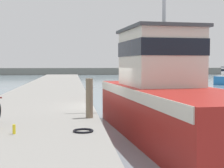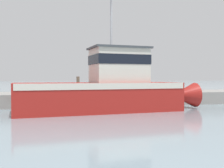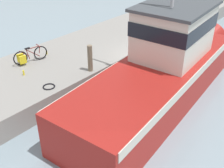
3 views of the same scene
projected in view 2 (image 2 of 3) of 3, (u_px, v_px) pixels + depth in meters
The scene contains 8 objects.
ground_plane at pixel (121, 108), 19.76m from camera, with size 320.00×320.00×0.00m, color gray.
dock_pier at pixel (111, 98), 22.78m from camera, with size 4.70×80.00×0.96m, color gray.
fishing_boat_main at pixel (109, 88), 17.68m from camera, with size 4.01×12.33×8.60m.
bicycle_touring at pixel (56, 88), 22.52m from camera, with size 0.63×1.70×0.77m.
mooring_post at pixel (78, 85), 20.09m from camera, with size 0.22×0.22×1.24m, color #756651.
hose_coil at pixel (47, 94), 19.84m from camera, with size 0.51×0.51×0.05m, color black.
water_bottle_by_bike at pixel (45, 91), 21.45m from camera, with size 0.07×0.07×0.23m, color yellow.
water_bottle_on_curb at pixel (71, 91), 22.94m from camera, with size 0.07×0.07×0.19m, color yellow.
Camera 2 is at (19.00, -5.28, 2.12)m, focal length 45.00 mm.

